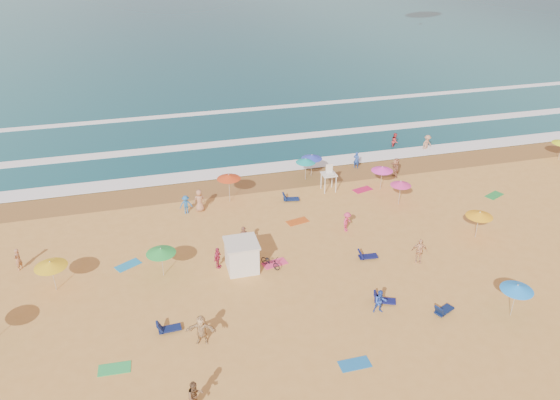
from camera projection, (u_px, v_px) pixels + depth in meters
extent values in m
plane|color=gold|center=(319.00, 255.00, 38.45)|extent=(220.00, 220.00, 0.00)
cube|color=#0C4756|center=(188.00, 30.00, 110.06)|extent=(220.00, 140.00, 0.18)
plane|color=olive|center=(275.00, 180.00, 49.11)|extent=(220.00, 220.00, 0.00)
cube|color=white|center=(268.00, 168.00, 51.19)|extent=(200.00, 2.20, 0.05)
cube|color=white|center=(252.00, 141.00, 57.16)|extent=(200.00, 1.60, 0.05)
cube|color=white|center=(235.00, 111.00, 65.68)|extent=(200.00, 1.20, 0.05)
cube|color=white|center=(242.00, 256.00, 36.58)|extent=(2.00, 2.00, 2.00)
cube|color=silver|center=(241.00, 243.00, 36.08)|extent=(2.20, 2.20, 0.12)
imported|color=black|center=(270.00, 262.00, 37.02)|extent=(1.42, 1.66, 0.86)
cone|color=#F436BE|center=(382.00, 169.00, 46.67)|extent=(1.86, 1.86, 0.35)
cone|color=#1D8AF8|center=(517.00, 288.00, 31.82)|extent=(1.90, 1.90, 0.35)
cone|color=#E13288|center=(401.00, 183.00, 44.23)|extent=(1.69, 1.69, 0.35)
cone|color=blue|center=(312.00, 157.00, 48.98)|extent=(1.89, 1.89, 0.35)
cone|color=green|center=(161.00, 251.00, 35.45)|extent=(1.94, 1.94, 0.35)
cone|color=yellow|center=(50.00, 264.00, 34.03)|extent=(2.03, 2.03, 0.35)
cone|color=#13A09C|center=(306.00, 160.00, 48.32)|extent=(1.77, 1.77, 0.35)
cone|color=red|center=(229.00, 177.00, 44.48)|extent=(1.95, 1.95, 0.35)
cone|color=#FFAB15|center=(480.00, 214.00, 39.69)|extent=(1.96, 1.96, 0.35)
cube|color=#0E1A4A|center=(170.00, 329.00, 31.50)|extent=(1.33, 0.63, 0.34)
cube|color=#0F134B|center=(368.00, 256.00, 38.04)|extent=(1.34, 0.65, 0.34)
cube|color=#101452|center=(385.00, 301.00, 33.75)|extent=(1.42, 1.04, 0.34)
cube|color=#0E1C47|center=(444.00, 310.00, 32.93)|extent=(1.42, 1.05, 0.34)
cube|color=navy|center=(291.00, 199.00, 45.56)|extent=(1.38, 0.78, 0.34)
cube|color=#1E87C1|center=(128.00, 265.00, 37.38)|extent=(1.90, 1.58, 0.03)
cube|color=green|center=(115.00, 369.00, 28.97)|extent=(1.74, 0.95, 0.03)
cube|color=#C64F16|center=(298.00, 221.00, 42.60)|extent=(1.85, 1.21, 0.03)
cube|color=#F73A72|center=(275.00, 263.00, 37.57)|extent=(1.84, 1.20, 0.03)
cube|color=#C5184F|center=(363.00, 190.00, 47.41)|extent=(1.87, 1.29, 0.03)
cube|color=#1D6CB5|center=(355.00, 364.00, 29.26)|extent=(1.71, 0.88, 0.03)
cube|color=#238F3C|center=(494.00, 195.00, 46.49)|extent=(1.90, 1.49, 0.03)
imported|color=#D93663|center=(347.00, 222.00, 41.02)|extent=(1.14, 1.13, 1.58)
imported|color=#B77A54|center=(200.00, 200.00, 43.72)|extent=(0.93, 0.62, 1.87)
imported|color=#B37452|center=(396.00, 168.00, 49.28)|extent=(0.85, 1.78, 1.84)
imported|color=#2364A7|center=(186.00, 205.00, 43.42)|extent=(1.04, 0.64, 1.57)
imported|color=tan|center=(427.00, 144.00, 54.83)|extent=(1.39, 1.10, 1.89)
imported|color=#BC2F52|center=(218.00, 258.00, 36.80)|extent=(0.82, 0.97, 1.56)
imported|color=blue|center=(380.00, 302.00, 32.69)|extent=(0.87, 0.74, 1.58)
imported|color=#E2A977|center=(419.00, 251.00, 37.33)|extent=(1.15, 0.79, 1.82)
imported|color=#A8704D|center=(18.00, 259.00, 36.61)|extent=(0.62, 0.70, 1.61)
imported|color=tan|center=(201.00, 330.00, 30.33)|extent=(1.80, 1.01, 1.85)
imported|color=#21449D|center=(356.00, 160.00, 51.05)|extent=(0.70, 0.68, 1.63)
imported|color=brown|center=(195.00, 397.00, 26.18)|extent=(1.06, 0.94, 1.81)
imported|color=brown|center=(244.00, 238.00, 38.81)|extent=(0.65, 0.43, 1.78)
imported|color=#BC2F30|center=(395.00, 141.00, 55.65)|extent=(1.04, 1.08, 1.75)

